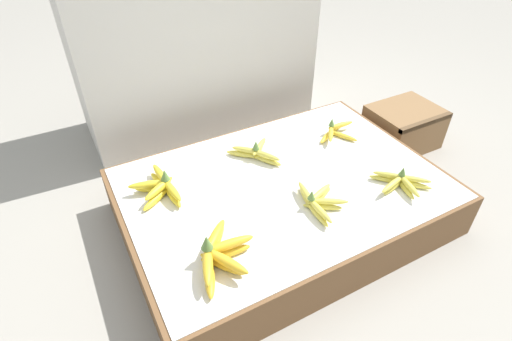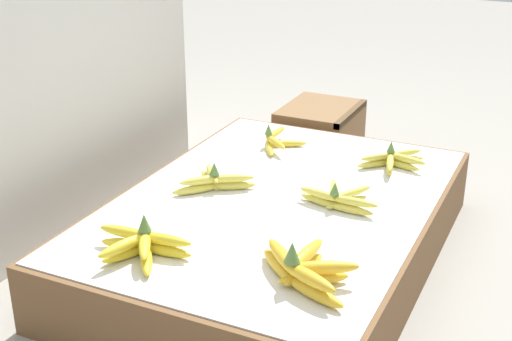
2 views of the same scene
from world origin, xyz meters
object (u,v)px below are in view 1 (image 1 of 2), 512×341
Objects in this scene: wooden_crate at (403,127)px; banana_bunch_middle_midright at (335,131)px; banana_bunch_front_midleft at (317,201)px; banana_bunch_front_midright at (401,182)px; banana_bunch_middle_left at (161,187)px; banana_bunch_front_left at (218,254)px; banana_bunch_middle_midleft at (257,152)px.

wooden_crate is 0.47m from banana_bunch_middle_midright.
banana_bunch_front_midleft is 0.49m from banana_bunch_middle_midright.
wooden_crate is at bearing 0.58° from banana_bunch_middle_midright.
wooden_crate is 0.63m from banana_bunch_front_midright.
banana_bunch_front_midleft is 0.58m from banana_bunch_middle_left.
banana_bunch_front_midleft is at bearing -156.19° from wooden_crate.
banana_bunch_middle_left is (-1.27, -0.02, 0.12)m from wooden_crate.
wooden_crate is 1.29m from banana_bunch_front_left.
banana_bunch_middle_left is (-0.47, 0.34, 0.01)m from banana_bunch_front_midleft.
banana_bunch_front_midleft reaches higher than wooden_crate.
banana_bunch_middle_left is 0.82m from banana_bunch_middle_midright.
banana_bunch_middle_midleft is (-0.85, 0.02, 0.12)m from wooden_crate.
banana_bunch_front_left is 1.24× the size of banana_bunch_front_midright.
banana_bunch_front_midright is at bearing -10.06° from banana_bunch_front_midleft.
banana_bunch_front_left is 0.76m from banana_bunch_front_midright.
banana_bunch_front_left is at bearing -130.60° from banana_bunch_middle_midleft.
wooden_crate is at bearing -1.07° from banana_bunch_middle_midleft.
banana_bunch_front_midleft is (-0.80, -0.35, 0.12)m from wooden_crate.
wooden_crate is 1.28m from banana_bunch_middle_left.
wooden_crate is 1.54× the size of banana_bunch_middle_midright.
banana_bunch_front_left reaches higher than banana_bunch_front_midright.
wooden_crate is 1.55× the size of banana_bunch_front_midright.
banana_bunch_front_midright is at bearing -47.79° from banana_bunch_middle_midleft.
banana_bunch_front_left is 0.40m from banana_bunch_middle_left.
banana_bunch_middle_midright is (0.76, 0.41, -0.01)m from banana_bunch_front_left.
banana_bunch_middle_left reaches higher than banana_bunch_front_midleft.
banana_bunch_front_midleft is 0.37m from banana_bunch_middle_midleft.
banana_bunch_middle_midright is (0.39, -0.02, -0.00)m from banana_bunch_middle_midleft.
banana_bunch_middle_midleft is (0.42, 0.03, -0.00)m from banana_bunch_middle_left.
banana_bunch_front_midright is (0.34, -0.06, -0.00)m from banana_bunch_front_midleft.
banana_bunch_front_left is 1.06× the size of banana_bunch_middle_left.
banana_bunch_middle_left is (-0.81, 0.40, 0.01)m from banana_bunch_front_midright.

